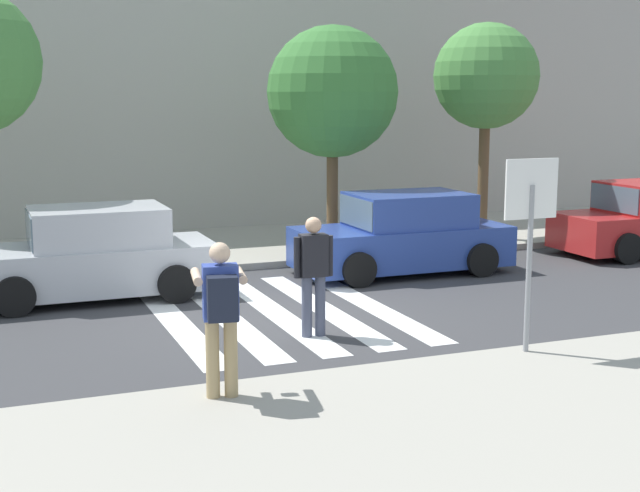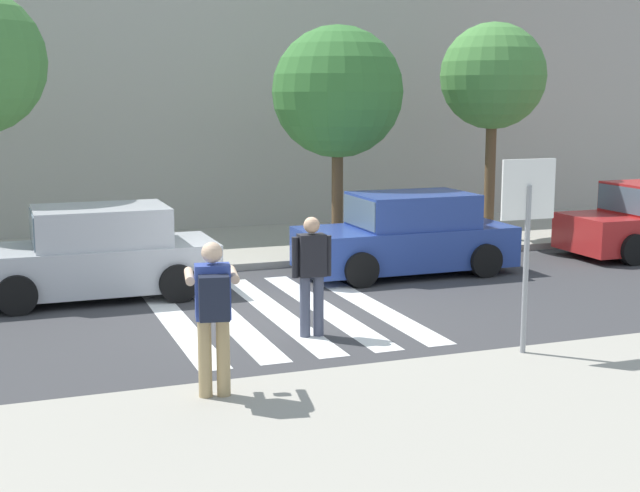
{
  "view_description": "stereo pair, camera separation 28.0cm",
  "coord_description": "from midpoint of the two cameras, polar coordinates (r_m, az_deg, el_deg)",
  "views": [
    {
      "loc": [
        -4.36,
        -12.83,
        3.45
      ],
      "look_at": [
        0.6,
        -0.2,
        1.1
      ],
      "focal_mm": 50.0,
      "sensor_mm": 36.0,
      "label": 1
    },
    {
      "loc": [
        -4.1,
        -12.93,
        3.45
      ],
      "look_at": [
        0.6,
        -0.2,
        1.1
      ],
      "focal_mm": 50.0,
      "sensor_mm": 36.0,
      "label": 2
    }
  ],
  "objects": [
    {
      "name": "ground_plane",
      "position": [
        13.99,
        -2.02,
        -4.46
      ],
      "size": [
        120.0,
        120.0,
        0.0
      ],
      "primitive_type": "plane",
      "color": "#38383A"
    },
    {
      "name": "sidewalk_near",
      "position": [
        8.6,
        11.42,
        -13.53
      ],
      "size": [
        60.0,
        6.0,
        0.14
      ],
      "primitive_type": "cube",
      "color": "#9E998C",
      "rests_on": "ground"
    },
    {
      "name": "sidewalk_far",
      "position": [
        19.64,
        -7.52,
        -0.17
      ],
      "size": [
        60.0,
        4.8,
        0.14
      ],
      "primitive_type": "cube",
      "color": "#9E998C",
      "rests_on": "ground"
    },
    {
      "name": "building_facade_far",
      "position": [
        23.66,
        -10.11,
        9.74
      ],
      "size": [
        56.0,
        4.0,
        6.95
      ],
      "primitive_type": "cube",
      "color": "#ADA89E",
      "rests_on": "ground"
    },
    {
      "name": "crosswalk_stripe_0",
      "position": [
        13.78,
        -8.64,
        -4.77
      ],
      "size": [
        0.44,
        5.2,
        0.01
      ],
      "primitive_type": "cube",
      "color": "silver",
      "rests_on": "ground"
    },
    {
      "name": "crosswalk_stripe_1",
      "position": [
        13.95,
        -5.41,
        -4.52
      ],
      "size": [
        0.44,
        5.2,
        0.01
      ],
      "primitive_type": "cube",
      "color": "silver",
      "rests_on": "ground"
    },
    {
      "name": "crosswalk_stripe_2",
      "position": [
        14.17,
        -2.28,
        -4.26
      ],
      "size": [
        0.44,
        5.2,
        0.01
      ],
      "primitive_type": "cube",
      "color": "silver",
      "rests_on": "ground"
    },
    {
      "name": "crosswalk_stripe_3",
      "position": [
        14.43,
        0.75,
        -3.99
      ],
      "size": [
        0.44,
        5.2,
        0.01
      ],
      "primitive_type": "cube",
      "color": "silver",
      "rests_on": "ground"
    },
    {
      "name": "crosswalk_stripe_4",
      "position": [
        14.73,
        3.67,
        -3.73
      ],
      "size": [
        0.44,
        5.2,
        0.01
      ],
      "primitive_type": "cube",
      "color": "silver",
      "rests_on": "ground"
    },
    {
      "name": "stop_sign",
      "position": [
        11.52,
        13.82,
        2.07
      ],
      "size": [
        0.76,
        0.08,
        2.49
      ],
      "color": "gray",
      "rests_on": "sidewalk_near"
    },
    {
      "name": "photographer_with_backpack",
      "position": [
        9.7,
        -6.03,
        -3.83
      ],
      "size": [
        0.67,
        0.91,
        1.72
      ],
      "color": "tan",
      "rests_on": "sidewalk_near"
    },
    {
      "name": "pedestrian_crossing",
      "position": [
        12.59,
        0.1,
        -1.51
      ],
      "size": [
        0.58,
        0.26,
        1.72
      ],
      "color": "#474C60",
      "rests_on": "ground"
    },
    {
      "name": "parked_car_silver",
      "position": [
        15.51,
        -13.67,
        -0.57
      ],
      "size": [
        4.1,
        1.92,
        1.55
      ],
      "color": "#B7BABF",
      "rests_on": "ground"
    },
    {
      "name": "parked_car_blue",
      "position": [
        17.16,
        6.05,
        0.64
      ],
      "size": [
        4.1,
        1.92,
        1.55
      ],
      "color": "#284293",
      "rests_on": "ground"
    },
    {
      "name": "street_tree_center",
      "position": [
        18.69,
        1.57,
        9.8
      ],
      "size": [
        2.73,
        2.73,
        4.68
      ],
      "color": "brown",
      "rests_on": "sidewalk_far"
    },
    {
      "name": "street_tree_east",
      "position": [
        20.54,
        11.41,
        10.55
      ],
      "size": [
        2.36,
        2.36,
        4.84
      ],
      "color": "brown",
      "rests_on": "sidewalk_far"
    }
  ]
}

